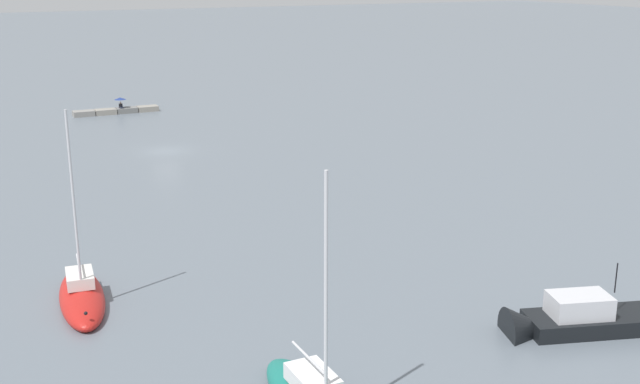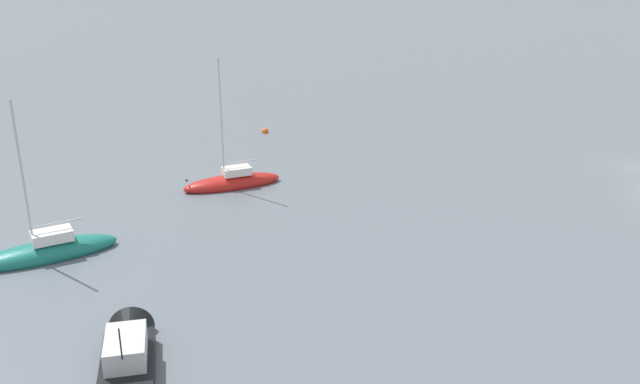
{
  "view_description": "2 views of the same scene",
  "coord_description": "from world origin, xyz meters",
  "px_view_note": "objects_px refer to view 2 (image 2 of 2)",
  "views": [
    {
      "loc": [
        18.66,
        71.77,
        16.84
      ],
      "look_at": [
        -3.13,
        26.95,
        2.53
      ],
      "focal_mm": 44.34,
      "sensor_mm": 36.0,
      "label": 1
    },
    {
      "loc": [
        -34.3,
        51.25,
        18.39
      ],
      "look_at": [
        5.53,
        28.8,
        1.36
      ],
      "focal_mm": 37.97,
      "sensor_mm": 36.0,
      "label": 2
    }
  ],
  "objects_px": {
    "sailboat_red_near": "(233,182)",
    "mooring_buoy_near": "(265,131)",
    "motorboat_black_mid": "(128,359)",
    "sailboat_teal_mid": "(47,251)"
  },
  "relations": [
    {
      "from": "sailboat_red_near",
      "to": "mooring_buoy_near",
      "type": "bearing_deg",
      "value": -28.1
    },
    {
      "from": "motorboat_black_mid",
      "to": "mooring_buoy_near",
      "type": "xyz_separation_m",
      "value": [
        33.69,
        -22.64,
        -0.33
      ]
    },
    {
      "from": "mooring_buoy_near",
      "to": "sailboat_teal_mid",
      "type": "bearing_deg",
      "value": 129.4
    },
    {
      "from": "sailboat_red_near",
      "to": "mooring_buoy_near",
      "type": "relative_size",
      "value": 15.35
    },
    {
      "from": "motorboat_black_mid",
      "to": "mooring_buoy_near",
      "type": "bearing_deg",
      "value": 73.35
    },
    {
      "from": "sailboat_teal_mid",
      "to": "sailboat_red_near",
      "type": "bearing_deg",
      "value": -67.3
    },
    {
      "from": "motorboat_black_mid",
      "to": "sailboat_red_near",
      "type": "bearing_deg",
      "value": 73.56
    },
    {
      "from": "sailboat_red_near",
      "to": "mooring_buoy_near",
      "type": "height_order",
      "value": "sailboat_red_near"
    },
    {
      "from": "mooring_buoy_near",
      "to": "sailboat_red_near",
      "type": "bearing_deg",
      "value": 145.79
    },
    {
      "from": "sailboat_teal_mid",
      "to": "motorboat_black_mid",
      "type": "relative_size",
      "value": 1.33
    }
  ]
}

